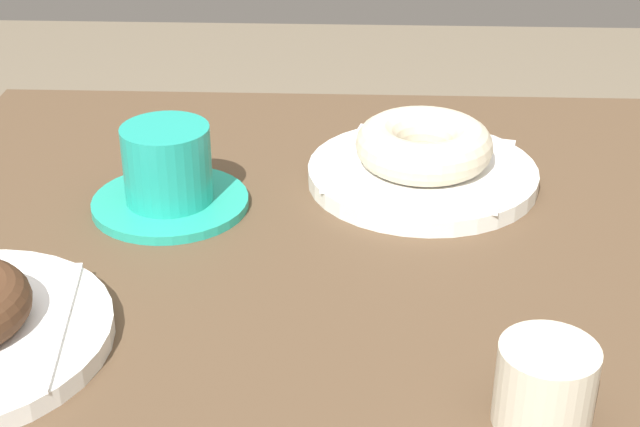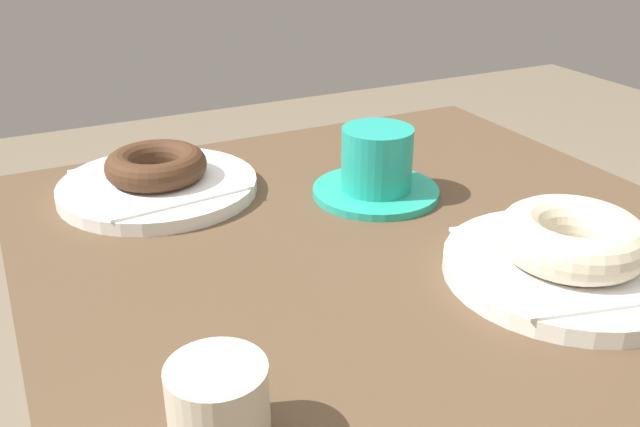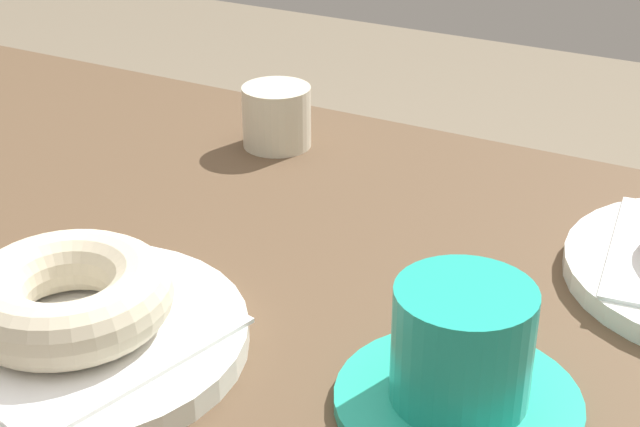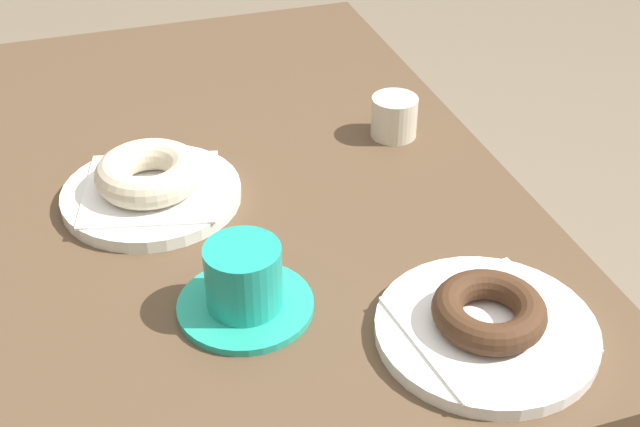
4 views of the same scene
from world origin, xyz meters
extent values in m
cube|color=brown|center=(0.00, 0.00, 0.71)|extent=(0.99, 0.65, 0.05)
cylinder|color=#4D4B2D|center=(0.44, -0.23, 0.34)|extent=(0.06, 0.06, 0.68)
cylinder|color=white|center=(0.03, -0.11, 0.75)|extent=(0.21, 0.21, 0.02)
cube|color=white|center=(0.03, -0.11, 0.76)|extent=(0.19, 0.19, 0.00)
torus|color=beige|center=(0.03, -0.11, 0.78)|extent=(0.13, 0.13, 0.04)
cylinder|color=teal|center=(0.26, -0.05, 0.74)|extent=(0.14, 0.14, 0.01)
cylinder|color=teal|center=(0.26, -0.05, 0.78)|extent=(0.08, 0.08, 0.07)
cylinder|color=black|center=(0.26, -0.05, 0.81)|extent=(0.07, 0.07, 0.00)
cylinder|color=beige|center=(-0.02, 0.22, 0.77)|extent=(0.06, 0.06, 0.05)
camera|label=1|loc=(0.09, 0.69, 1.13)|focal=53.61mm
camera|label=2|loc=(-0.34, 0.31, 1.04)|focal=39.14mm
camera|label=3|loc=(0.39, -0.45, 1.07)|focal=53.71mm
camera|label=4|loc=(0.89, -0.18, 1.31)|focal=47.78mm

